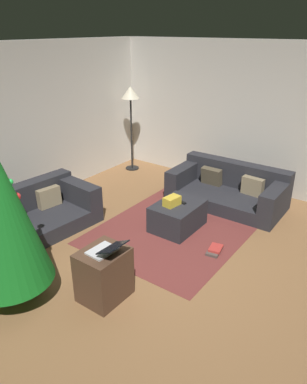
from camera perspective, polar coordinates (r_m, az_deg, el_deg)
ground_plane at (r=4.67m, az=2.64°, el=-12.35°), size 6.40×6.40×0.00m
rear_partition at (r=6.24m, az=-22.18°, el=8.73°), size 6.40×0.12×2.60m
corner_partition at (r=6.78m, az=17.99°, el=10.46°), size 0.12×6.40×2.60m
couch_left at (r=5.73m, az=-18.10°, el=-3.22°), size 1.78×1.10×0.64m
couch_right at (r=6.41m, az=11.63°, el=0.47°), size 0.99×1.90×0.66m
ottoman at (r=5.52m, az=3.76°, el=-3.70°), size 0.78×0.59×0.40m
gift_box at (r=5.36m, az=2.88°, el=-1.41°), size 0.27×0.19×0.13m
tv_remote at (r=5.47m, az=4.32°, el=-1.55°), size 0.07×0.17×0.02m
side_table at (r=4.18m, az=-7.70°, el=-12.56°), size 0.52×0.44×0.60m
laptop at (r=3.94m, az=-7.36°, el=-8.82°), size 0.32×0.40×0.18m
book_stack at (r=5.09m, az=9.51°, el=-8.82°), size 0.31×0.21×0.07m
corner_lamp at (r=7.53m, az=-3.58°, el=14.17°), size 0.36×0.36×1.72m
area_rug at (r=5.62m, az=3.71°, el=-5.48°), size 2.60×2.00×0.01m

